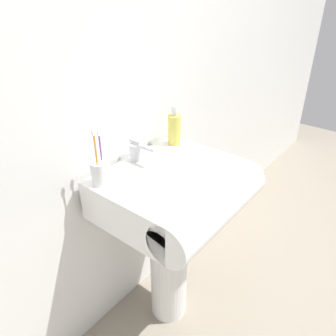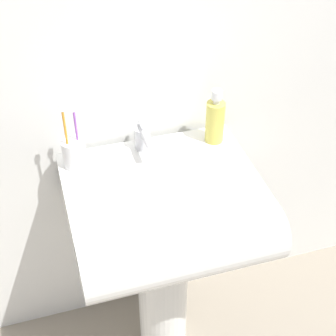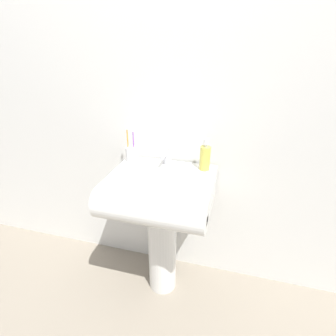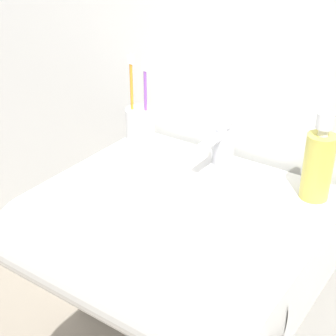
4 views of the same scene
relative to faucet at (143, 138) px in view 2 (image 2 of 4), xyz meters
name	(u,v)px [view 2 (image 2 of 4)]	position (x,y,z in m)	size (l,w,h in m)	color
wall_back	(135,21)	(0.01, 0.10, 0.33)	(5.00, 0.05, 2.40)	silver
sink_pedestal	(163,285)	(0.01, -0.15, -0.54)	(0.18, 0.18, 0.66)	white
sink_basin	(167,213)	(0.01, -0.21, -0.13)	(0.56, 0.50, 0.16)	white
faucet	(143,138)	(0.00, 0.00, 0.00)	(0.05, 0.13, 0.09)	#B7B7BC
toothbrush_cup	(74,152)	(-0.21, -0.02, 0.00)	(0.07, 0.07, 0.22)	white
soap_bottle	(215,120)	(0.23, -0.02, 0.03)	(0.06, 0.06, 0.18)	gold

